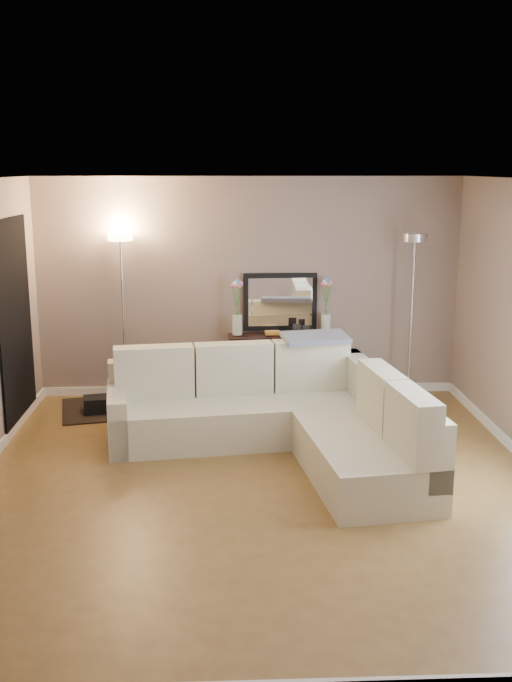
{
  "coord_description": "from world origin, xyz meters",
  "views": [
    {
      "loc": [
        -0.3,
        -6.17,
        2.7
      ],
      "look_at": [
        0.0,
        0.8,
        1.1
      ],
      "focal_mm": 40.0,
      "sensor_mm": 36.0,
      "label": 1
    }
  ],
  "objects_px": {
    "sectional_sofa": "(284,416)",
    "console_table": "(275,362)",
    "floor_lamp_unlit": "(413,285)",
    "floor_lamp_lit": "(122,283)"
  },
  "relations": [
    {
      "from": "floor_lamp_lit",
      "to": "floor_lamp_unlit",
      "type": "relative_size",
      "value": 1.0
    },
    {
      "from": "sectional_sofa",
      "to": "console_table",
      "type": "xyz_separation_m",
      "value": [
        0.02,
        1.74,
        0.08
      ]
    },
    {
      "from": "sectional_sofa",
      "to": "floor_lamp_unlit",
      "type": "height_order",
      "value": "floor_lamp_unlit"
    },
    {
      "from": "floor_lamp_lit",
      "to": "floor_lamp_unlit",
      "type": "height_order",
      "value": "floor_lamp_unlit"
    },
    {
      "from": "sectional_sofa",
      "to": "floor_lamp_unlit",
      "type": "bearing_deg",
      "value": 43.1
    },
    {
      "from": "sectional_sofa",
      "to": "floor_lamp_unlit",
      "type": "relative_size",
      "value": 1.51
    },
    {
      "from": "sectional_sofa",
      "to": "floor_lamp_unlit",
      "type": "distance_m",
      "value": 2.4
    },
    {
      "from": "floor_lamp_unlit",
      "to": "floor_lamp_lit",
      "type": "bearing_deg",
      "value": 175.01
    },
    {
      "from": "sectional_sofa",
      "to": "console_table",
      "type": "relative_size",
      "value": 2.37
    },
    {
      "from": "console_table",
      "to": "floor_lamp_unlit",
      "type": "xyz_separation_m",
      "value": [
        1.55,
        -0.26,
        0.96
      ]
    }
  ]
}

